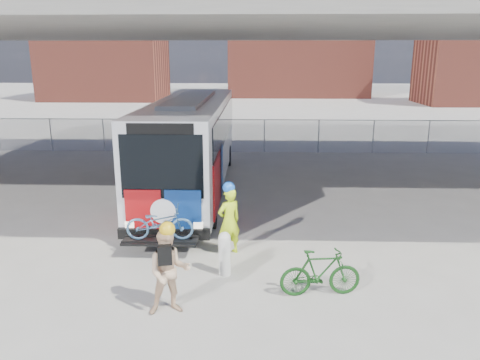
{
  "coord_description": "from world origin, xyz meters",
  "views": [
    {
      "loc": [
        0.5,
        -13.7,
        5.2
      ],
      "look_at": [
        0.05,
        -0.14,
        1.6
      ],
      "focal_mm": 35.0,
      "sensor_mm": 36.0,
      "label": 1
    }
  ],
  "objects_px": {
    "bus": "(192,137)",
    "cyclist_hivis": "(229,219)",
    "bollard": "(225,252)",
    "bike_parked": "(320,273)",
    "cyclist_tan": "(169,271)"
  },
  "relations": [
    {
      "from": "bus",
      "to": "cyclist_hivis",
      "type": "bearing_deg",
      "value": -73.96
    },
    {
      "from": "bus",
      "to": "cyclist_hivis",
      "type": "relative_size",
      "value": 6.37
    },
    {
      "from": "bollard",
      "to": "bus",
      "type": "bearing_deg",
      "value": 103.15
    },
    {
      "from": "bollard",
      "to": "cyclist_hivis",
      "type": "bearing_deg",
      "value": 88.32
    },
    {
      "from": "bus",
      "to": "bollard",
      "type": "bearing_deg",
      "value": -76.85
    },
    {
      "from": "cyclist_hivis",
      "to": "bike_parked",
      "type": "bearing_deg",
      "value": 98.88
    },
    {
      "from": "cyclist_tan",
      "to": "cyclist_hivis",
      "type": "bearing_deg",
      "value": 57.57
    },
    {
      "from": "cyclist_tan",
      "to": "bike_parked",
      "type": "bearing_deg",
      "value": 1.08
    },
    {
      "from": "bollard",
      "to": "bike_parked",
      "type": "height_order",
      "value": "bollard"
    },
    {
      "from": "cyclist_tan",
      "to": "bike_parked",
      "type": "height_order",
      "value": "cyclist_tan"
    },
    {
      "from": "bus",
      "to": "bollard",
      "type": "relative_size",
      "value": 11.55
    },
    {
      "from": "bike_parked",
      "to": "cyclist_tan",
      "type": "bearing_deg",
      "value": 97.79
    },
    {
      "from": "cyclist_hivis",
      "to": "bike_parked",
      "type": "xyz_separation_m",
      "value": [
        2.16,
        -2.24,
        -0.43
      ]
    },
    {
      "from": "cyclist_tan",
      "to": "bus",
      "type": "bearing_deg",
      "value": 81.27
    },
    {
      "from": "cyclist_tan",
      "to": "bike_parked",
      "type": "distance_m",
      "value": 3.35
    }
  ]
}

